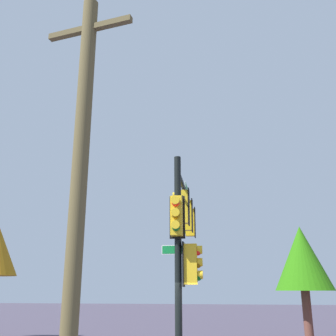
% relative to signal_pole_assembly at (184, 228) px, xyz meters
% --- Properties ---
extents(signal_pole_assembly, '(6.35, 1.23, 6.16)m').
position_rel_signal_pole_assembly_xyz_m(signal_pole_assembly, '(0.00, 0.00, 0.00)').
color(signal_pole_assembly, black).
rests_on(signal_pole_assembly, ground_plane).
extents(utility_pole, '(0.42, 1.79, 7.80)m').
position_rel_signal_pole_assembly_xyz_m(utility_pole, '(-6.63, 0.95, -0.21)').
color(utility_pole, brown).
rests_on(utility_pole, ground_plane).
extents(tree_near, '(2.67, 2.67, 5.25)m').
position_rel_signal_pole_assembly_xyz_m(tree_near, '(7.17, -4.67, -0.52)').
color(tree_near, brown).
rests_on(tree_near, ground_plane).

